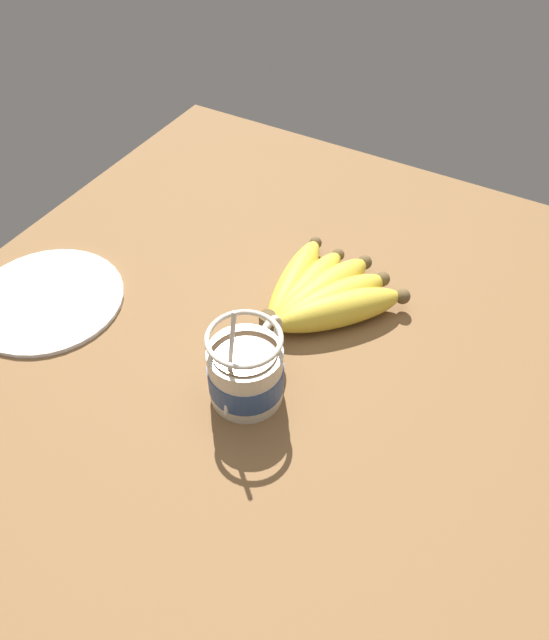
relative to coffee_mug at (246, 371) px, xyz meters
The scene contains 4 objects.
table 8.80cm from the coffee_mug, 34.87° to the right, with size 95.28×95.28×3.06cm.
coffee_mug is the anchor object (origin of this frame).
banana_bunch 16.57cm from the coffee_mug, ahead, with size 19.38×17.94×4.48cm.
small_plate 30.49cm from the coffee_mug, 89.94° to the left, with size 19.57×19.57×0.60cm.
Camera 1 is at (-41.40, -19.73, 59.57)cm, focal length 35.00 mm.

